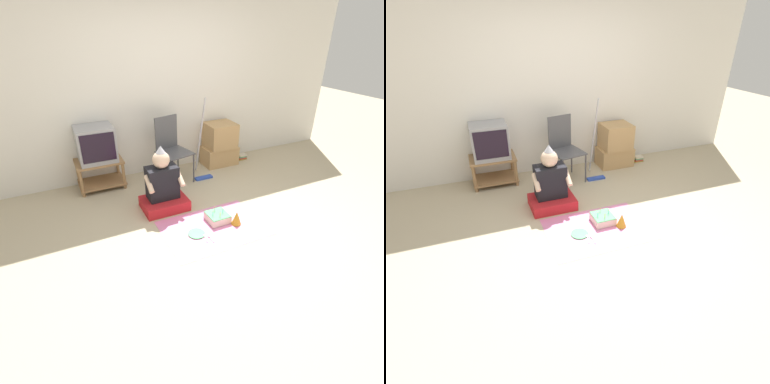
% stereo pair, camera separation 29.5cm
% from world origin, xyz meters
% --- Properties ---
extents(ground_plane, '(16.00, 16.00, 0.00)m').
position_xyz_m(ground_plane, '(0.00, 0.00, 0.00)').
color(ground_plane, tan).
extents(wall_back, '(6.40, 0.06, 2.55)m').
position_xyz_m(wall_back, '(0.00, 2.03, 1.27)').
color(wall_back, silver).
rests_on(wall_back, ground_plane).
extents(tv_stand, '(0.64, 0.44, 0.42)m').
position_xyz_m(tv_stand, '(-1.11, 1.78, 0.25)').
color(tv_stand, '#997047').
rests_on(tv_stand, ground_plane).
extents(tv, '(0.50, 0.43, 0.48)m').
position_xyz_m(tv, '(-1.11, 1.78, 0.66)').
color(tv, '#99999E').
rests_on(tv, tv_stand).
extents(folding_chair, '(0.51, 0.52, 0.95)m').
position_xyz_m(folding_chair, '(-0.08, 1.58, 0.54)').
color(folding_chair, '#4C4C51').
rests_on(folding_chair, ground_plane).
extents(cardboard_box_stack, '(0.56, 0.42, 0.70)m').
position_xyz_m(cardboard_box_stack, '(0.86, 1.76, 0.34)').
color(cardboard_box_stack, tan).
rests_on(cardboard_box_stack, ground_plane).
extents(dust_mop, '(0.28, 0.34, 1.23)m').
position_xyz_m(dust_mop, '(0.36, 1.44, 0.36)').
color(dust_mop, '#2D4CB2').
rests_on(dust_mop, ground_plane).
extents(book_pile, '(0.18, 0.12, 0.09)m').
position_xyz_m(book_pile, '(1.32, 1.76, 0.04)').
color(book_pile, '#A88933').
rests_on(book_pile, ground_plane).
extents(person_seated, '(0.57, 0.43, 0.85)m').
position_xyz_m(person_seated, '(-0.49, 0.86, 0.29)').
color(person_seated, red).
rests_on(person_seated, ground_plane).
extents(party_cloth, '(1.20, 0.82, 0.01)m').
position_xyz_m(party_cloth, '(-0.13, 0.17, 0.00)').
color(party_cloth, pink).
rests_on(party_cloth, ground_plane).
extents(birthday_cake, '(0.25, 0.25, 0.16)m').
position_xyz_m(birthday_cake, '(-0.01, 0.28, 0.05)').
color(birthday_cake, '#F4E0C6').
rests_on(birthday_cake, party_cloth).
extents(party_hat_blue, '(0.12, 0.12, 0.17)m').
position_xyz_m(party_hat_blue, '(0.16, 0.12, 0.09)').
color(party_hat_blue, gold).
rests_on(party_hat_blue, party_cloth).
extents(paper_plate, '(0.20, 0.20, 0.01)m').
position_xyz_m(paper_plate, '(-0.36, 0.15, 0.01)').
color(paper_plate, '#4CB266').
rests_on(paper_plate, party_cloth).
extents(plastic_spoon_near, '(0.05, 0.14, 0.01)m').
position_xyz_m(plastic_spoon_near, '(-0.30, 0.06, 0.01)').
color(plastic_spoon_near, white).
rests_on(plastic_spoon_near, party_cloth).
extents(plastic_spoon_far, '(0.04, 0.15, 0.01)m').
position_xyz_m(plastic_spoon_far, '(-0.25, 0.03, 0.01)').
color(plastic_spoon_far, white).
rests_on(plastic_spoon_far, party_cloth).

